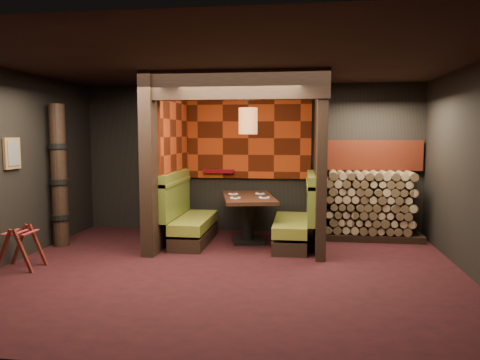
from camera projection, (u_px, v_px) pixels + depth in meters
name	position (u px, v px, depth m)	size (l,w,h in m)	color
floor	(228.00, 272.00, 6.50)	(6.50, 5.50, 0.02)	black
ceiling	(227.00, 62.00, 6.21)	(6.50, 5.50, 0.02)	black
wall_back	(250.00, 158.00, 9.08)	(6.50, 0.02, 2.85)	black
wall_front	(171.00, 196.00, 3.63)	(6.50, 0.02, 2.85)	black
wall_left	(6.00, 167.00, 6.78)	(0.02, 5.50, 2.85)	black
partition_left	(166.00, 161.00, 8.16)	(0.20, 2.20, 2.85)	black
partition_right	(320.00, 162.00, 7.86)	(0.15, 2.10, 2.85)	black
header_beam	(233.00, 85.00, 6.93)	(2.85, 0.18, 0.44)	black
tapa_back_panel	(248.00, 138.00, 8.99)	(2.40, 0.06, 1.55)	#922C0D
tapa_side_panel	(175.00, 137.00, 8.27)	(0.04, 1.85, 1.45)	#922C0D
lacquer_shelf	(219.00, 171.00, 9.07)	(0.60, 0.12, 0.07)	#61060F
booth_bench_left	(188.00, 220.00, 8.21)	(0.68, 1.60, 1.14)	black
booth_bench_right	(297.00, 222.00, 7.96)	(0.68, 1.60, 1.14)	black
dining_table	(248.00, 209.00, 8.19)	(1.16, 1.70, 0.82)	black
place_settings	(248.00, 195.00, 8.17)	(0.77, 0.81, 0.03)	white
pendant_lamp	(248.00, 121.00, 7.99)	(0.32, 0.32, 0.95)	#A15C31
framed_picture	(12.00, 153.00, 6.86)	(0.05, 0.36, 0.46)	olive
luggage_rack	(21.00, 246.00, 6.62)	(0.60, 0.42, 0.64)	#49150F
totem_column	(59.00, 177.00, 7.86)	(0.31, 0.31, 2.40)	black
firewood_stack	(373.00, 205.00, 8.45)	(1.73, 0.70, 1.22)	black
mosaic_header	(372.00, 155.00, 8.69)	(1.83, 0.10, 0.56)	maroon
bay_front_post	(324.00, 162.00, 8.10)	(0.08, 0.08, 2.85)	black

